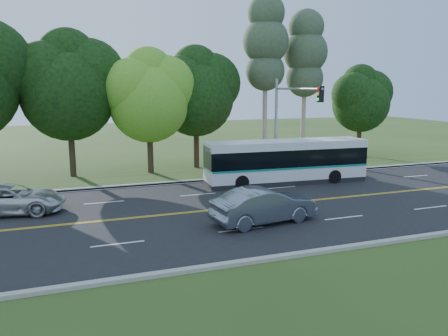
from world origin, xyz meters
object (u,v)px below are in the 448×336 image
object	(u,v)px
traffic_signal	(289,113)
suv	(11,199)
transit_bus	(286,162)
sedan	(264,205)

from	to	relation	value
traffic_signal	suv	world-z (taller)	traffic_signal
transit_bus	suv	size ratio (longest dim) A/B	2.09
traffic_signal	suv	bearing A→B (deg)	-171.74
transit_bus	traffic_signal	bearing A→B (deg)	58.50
suv	transit_bus	bearing A→B (deg)	-73.67
transit_bus	suv	world-z (taller)	transit_bus
transit_bus	suv	distance (m)	16.81
transit_bus	suv	bearing A→B (deg)	-170.32
sedan	suv	distance (m)	12.93
traffic_signal	suv	distance (m)	17.76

